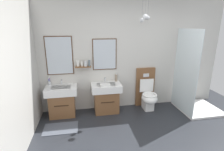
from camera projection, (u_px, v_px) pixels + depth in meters
name	position (u px, v px, depth m)	size (l,w,h in m)	color
wall_back	(131.00, 54.00, 4.20)	(4.61, 0.66, 2.68)	beige
bath_mat	(61.00, 128.00, 3.50)	(0.68, 0.44, 0.01)	#474C56
vanity_sink_left	(62.00, 100.00, 3.95)	(0.69, 0.48, 0.70)	brown
tap_on_left_sink	(62.00, 81.00, 4.00)	(0.03, 0.13, 0.11)	silver
vanity_sink_right	(106.00, 97.00, 4.12)	(0.69, 0.48, 0.70)	brown
tap_on_right_sink	(105.00, 79.00, 4.17)	(0.03, 0.13, 0.11)	silver
toilet	(147.00, 94.00, 4.29)	(0.48, 0.62, 1.00)	brown
toothbrush_cup	(49.00, 83.00, 3.94)	(0.07, 0.07, 0.21)	silver
soap_dispenser	(116.00, 78.00, 4.21)	(0.06, 0.06, 0.20)	gray
folded_hand_towel	(105.00, 85.00, 3.89)	(0.22, 0.16, 0.04)	white
shower_tray	(193.00, 95.00, 4.15)	(0.95, 0.90, 1.95)	white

